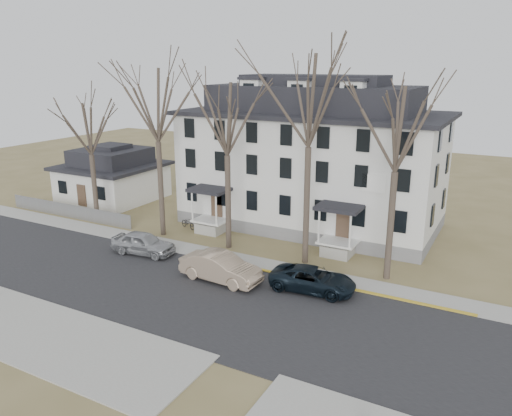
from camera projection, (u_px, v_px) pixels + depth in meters
The scene contains 17 objects.
ground at pixel (213, 323), 25.78m from camera, with size 120.00×120.00×0.00m, color olive.
main_road at pixel (233, 307), 27.47m from camera, with size 120.00×10.00×0.04m, color #27272A.
far_sidewalk at pixel (280, 269), 32.55m from camera, with size 120.00×2.00×0.08m, color #A09F97.
near_sidewalk_left at pixel (26, 329), 25.19m from camera, with size 20.00×5.00×0.08m, color #A09F97.
yellow_curb at pixel (350, 290), 29.51m from camera, with size 14.00×0.25×0.06m, color gold.
boarding_house at pixel (312, 160), 40.38m from camera, with size 20.80×12.36×12.05m.
small_house at pixel (113, 177), 48.69m from camera, with size 8.70×8.70×5.00m.
fence at pixel (70, 217), 43.36m from camera, with size 14.00×0.06×1.20m, color gray.
tree_far_left at pixel (156, 100), 36.19m from camera, with size 8.40×8.40×13.72m.
tree_mid_left at pixel (227, 114), 33.67m from camera, with size 7.80×7.80×12.74m.
tree_center at pixel (310, 94), 30.52m from camera, with size 9.00×9.00×14.70m.
tree_mid_right at pixel (399, 123), 28.44m from camera, with size 7.80×7.80×12.74m.
tree_bungalow at pixel (89, 125), 39.99m from camera, with size 6.60×6.60×10.78m.
car_silver at pixel (143, 244), 34.83m from camera, with size 1.85×4.59×1.56m, color #A5A7AA.
car_tan at pixel (221, 268), 30.48m from camera, with size 1.82×5.23×1.72m, color tan.
car_navy at pixel (313, 280), 29.18m from camera, with size 2.32×5.03×1.40m, color black.
bicycle_left at pixel (188, 223), 40.25m from camera, with size 0.61×1.74×0.91m, color black.
Camera 1 is at (12.89, -19.30, 12.89)m, focal length 35.00 mm.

